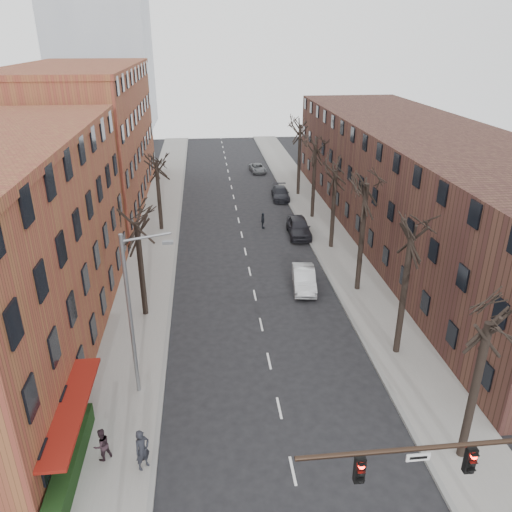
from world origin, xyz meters
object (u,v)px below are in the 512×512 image
object	(u,v)px
silver_sedan	(304,279)
parked_car_near	(299,227)
pedestrian_a	(142,450)
parked_car_mid	(280,193)

from	to	relation	value
silver_sedan	parked_car_near	xyz separation A→B (m)	(1.55, 10.47, 0.10)
silver_sedan	pedestrian_a	world-z (taller)	pedestrian_a
silver_sedan	parked_car_mid	bearing A→B (deg)	92.77
parked_car_near	pedestrian_a	world-z (taller)	pedestrian_a
silver_sedan	pedestrian_a	xyz separation A→B (m)	(-10.16, -16.03, 0.39)
silver_sedan	parked_car_mid	world-z (taller)	silver_sedan
silver_sedan	parked_car_mid	distance (m)	21.93
silver_sedan	pedestrian_a	size ratio (longest dim) A/B	2.31
silver_sedan	parked_car_mid	xyz separation A→B (m)	(1.55, 21.87, -0.08)
silver_sedan	parked_car_near	world-z (taller)	parked_car_near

